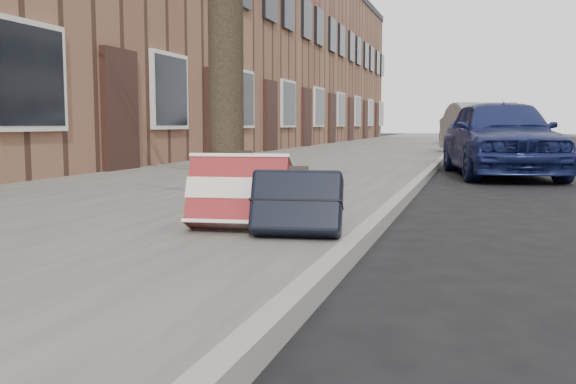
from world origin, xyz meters
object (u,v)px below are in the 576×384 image
(car_near_mid, at_px, (486,131))
(suitcase_red, at_px, (239,193))
(car_near_front, at_px, (500,137))
(suitcase_navy, at_px, (297,203))

(car_near_mid, bearing_deg, suitcase_red, -112.89)
(suitcase_red, relative_size, car_near_front, 0.18)
(suitcase_navy, bearing_deg, car_near_front, 71.08)
(suitcase_red, bearing_deg, suitcase_navy, -24.62)
(suitcase_navy, distance_m, car_near_front, 7.46)
(suitcase_navy, xyz_separation_m, car_near_front, (1.49, 7.30, 0.31))
(car_near_front, relative_size, car_near_mid, 0.91)
(car_near_front, distance_m, car_near_mid, 5.44)
(suitcase_navy, relative_size, car_near_front, 0.15)
(suitcase_red, xyz_separation_m, car_near_front, (1.95, 7.15, 0.27))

